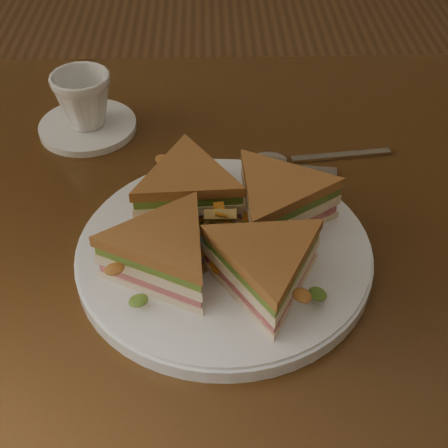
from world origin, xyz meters
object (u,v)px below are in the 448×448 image
at_px(knife, 245,166).
at_px(coffee_cup, 83,100).
at_px(table, 266,282).
at_px(plate, 224,253).
at_px(saucer, 88,127).
at_px(sandwich_wedges, 224,228).
at_px(spoon, 286,159).

relative_size(knife, coffee_cup, 2.75).
height_order(table, knife, knife).
height_order(knife, coffee_cup, coffee_cup).
xyz_separation_m(plate, saucer, (-0.18, 0.25, -0.00)).
distance_m(plate, sandwich_wedges, 0.04).
height_order(spoon, coffee_cup, coffee_cup).
distance_m(sandwich_wedges, knife, 0.17).
bearing_deg(spoon, coffee_cup, 155.86).
bearing_deg(table, coffee_cup, 139.58).
bearing_deg(spoon, table, -111.36).
relative_size(spoon, knife, 0.86).
bearing_deg(knife, spoon, 19.68).
xyz_separation_m(spoon, knife, (-0.05, -0.01, -0.00)).
bearing_deg(sandwich_wedges, spoon, 63.88).
xyz_separation_m(plate, coffee_cup, (-0.18, 0.25, 0.04)).
bearing_deg(sandwich_wedges, saucer, 125.19).
bearing_deg(spoon, plate, -122.96).
height_order(plate, saucer, plate).
bearing_deg(coffee_cup, table, -33.72).
bearing_deg(coffee_cup, saucer, 0.00).
bearing_deg(table, plate, -134.34).
bearing_deg(knife, plate, -92.12).
bearing_deg(plate, spoon, 63.88).
height_order(plate, sandwich_wedges, sandwich_wedges).
xyz_separation_m(spoon, saucer, (-0.26, 0.08, 0.00)).
xyz_separation_m(knife, coffee_cup, (-0.21, 0.09, 0.04)).
bearing_deg(knife, table, -68.97).
height_order(plate, knife, plate).
bearing_deg(coffee_cup, spoon, -10.61).
distance_m(table, sandwich_wedges, 0.16).
relative_size(table, saucer, 9.18).
bearing_deg(coffee_cup, knife, -17.05).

